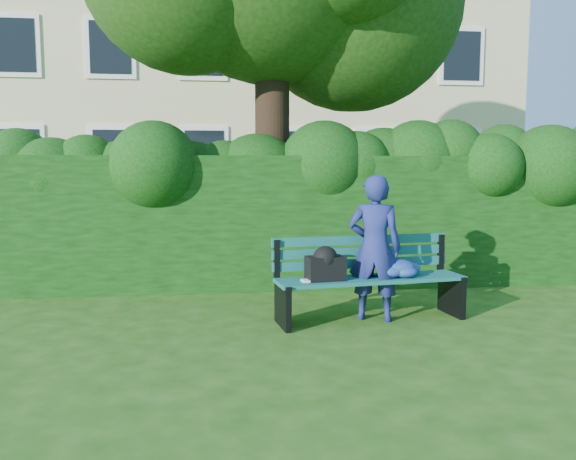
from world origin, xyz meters
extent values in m
plane|color=#1E4B0F|center=(0.00, 0.00, 0.00)|extent=(80.00, 80.00, 0.00)
cube|color=beige|center=(0.00, 14.00, 6.00)|extent=(16.00, 8.00, 12.00)
cube|color=white|center=(-6.00, 9.98, 2.00)|extent=(1.30, 0.08, 1.60)
cube|color=black|center=(-6.00, 9.94, 2.00)|extent=(1.05, 0.04, 1.35)
cube|color=white|center=(-3.60, 9.98, 2.00)|extent=(1.30, 0.08, 1.60)
cube|color=black|center=(-3.60, 9.94, 2.00)|extent=(1.05, 0.04, 1.35)
cube|color=white|center=(-1.20, 9.98, 2.00)|extent=(1.30, 0.08, 1.60)
cube|color=black|center=(-1.20, 9.94, 2.00)|extent=(1.05, 0.04, 1.35)
cube|color=white|center=(1.20, 9.98, 2.00)|extent=(1.30, 0.08, 1.60)
cube|color=black|center=(1.20, 9.94, 2.00)|extent=(1.05, 0.04, 1.35)
cube|color=white|center=(3.60, 9.98, 2.00)|extent=(1.30, 0.08, 1.60)
cube|color=black|center=(3.60, 9.94, 2.00)|extent=(1.05, 0.04, 1.35)
cube|color=white|center=(6.00, 9.98, 2.00)|extent=(1.30, 0.08, 1.60)
cube|color=black|center=(6.00, 9.94, 2.00)|extent=(1.05, 0.04, 1.35)
cube|color=white|center=(-6.00, 9.98, 4.80)|extent=(1.30, 0.08, 1.60)
cube|color=black|center=(-6.00, 9.94, 4.80)|extent=(1.05, 0.04, 1.35)
cube|color=white|center=(-3.60, 9.98, 4.80)|extent=(1.30, 0.08, 1.60)
cube|color=black|center=(-3.60, 9.94, 4.80)|extent=(1.05, 0.04, 1.35)
cube|color=white|center=(-1.20, 9.98, 4.80)|extent=(1.30, 0.08, 1.60)
cube|color=black|center=(-1.20, 9.94, 4.80)|extent=(1.05, 0.04, 1.35)
cube|color=white|center=(1.20, 9.98, 4.80)|extent=(1.30, 0.08, 1.60)
cube|color=black|center=(1.20, 9.94, 4.80)|extent=(1.05, 0.04, 1.35)
cube|color=white|center=(3.60, 9.98, 4.80)|extent=(1.30, 0.08, 1.60)
cube|color=black|center=(3.60, 9.94, 4.80)|extent=(1.05, 0.04, 1.35)
cube|color=white|center=(6.00, 9.98, 4.80)|extent=(1.30, 0.08, 1.60)
cube|color=black|center=(6.00, 9.94, 4.80)|extent=(1.05, 0.04, 1.35)
cube|color=black|center=(0.00, 2.20, 0.90)|extent=(10.00, 1.00, 1.80)
cylinder|color=black|center=(0.02, 2.81, 2.28)|extent=(0.51, 0.51, 4.55)
sphere|color=#15380B|center=(1.32, 3.21, 4.19)|extent=(3.33, 3.33, 3.33)
cube|color=#10514C|center=(0.88, 0.04, 0.45)|extent=(2.04, 0.39, 0.04)
cube|color=#10514C|center=(0.86, 0.16, 0.45)|extent=(2.04, 0.39, 0.04)
cube|color=#10514C|center=(0.84, 0.27, 0.45)|extent=(2.04, 0.39, 0.04)
cube|color=#10514C|center=(0.83, 0.39, 0.45)|extent=(2.04, 0.39, 0.04)
cube|color=#10514C|center=(0.81, 0.47, 0.58)|extent=(2.04, 0.32, 0.10)
cube|color=#10514C|center=(0.81, 0.48, 0.71)|extent=(2.04, 0.32, 0.10)
cube|color=#10514C|center=(0.81, 0.49, 0.84)|extent=(2.04, 0.32, 0.10)
cube|color=black|center=(-0.12, 0.08, 0.22)|extent=(0.13, 0.50, 0.44)
cube|color=black|center=(-0.15, 0.33, 0.65)|extent=(0.07, 0.07, 0.45)
cube|color=black|center=(-0.11, 0.03, 0.44)|extent=(0.12, 0.42, 0.05)
cube|color=black|center=(1.82, 0.35, 0.22)|extent=(0.13, 0.50, 0.44)
cube|color=black|center=(1.78, 0.61, 0.65)|extent=(0.07, 0.07, 0.45)
cube|color=black|center=(1.82, 0.30, 0.44)|extent=(0.12, 0.42, 0.05)
cube|color=white|center=(0.17, 0.07, 0.48)|extent=(0.20, 0.15, 0.02)
cube|color=black|center=(0.34, 0.14, 0.59)|extent=(0.42, 0.29, 0.25)
imported|color=navy|center=(0.89, 0.24, 0.78)|extent=(0.67, 0.55, 1.57)
camera|label=1|loc=(-0.71, -5.56, 1.62)|focal=35.00mm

